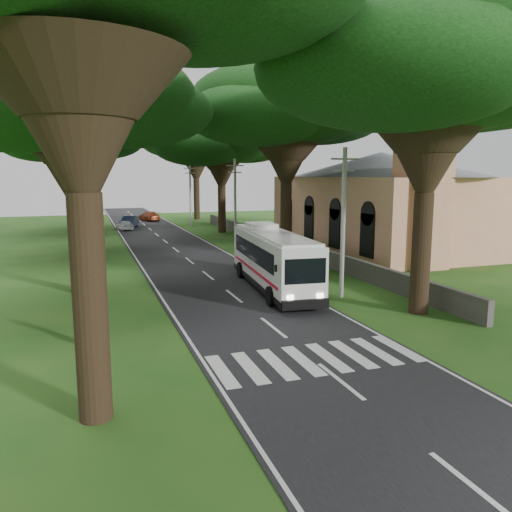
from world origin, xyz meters
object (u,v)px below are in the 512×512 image
(distant_car_a, at_px, (125,225))
(pole_mid, at_px, (235,202))
(church, at_px, (381,194))
(distant_car_c, at_px, (149,216))
(pole_far, at_px, (190,194))
(distant_car_b, at_px, (129,222))
(coach_bus, at_px, (273,259))
(pedestrian, at_px, (90,322))
(pole_near, at_px, (343,221))

(distant_car_a, bearing_deg, pole_mid, 102.44)
(church, bearing_deg, distant_car_a, 132.95)
(church, xyz_separation_m, distant_car_c, (-16.49, 33.75, -4.20))
(pole_mid, distance_m, distant_car_c, 29.78)
(pole_far, bearing_deg, distant_car_c, 113.93)
(pole_mid, distance_m, distant_car_b, 22.39)
(coach_bus, bearing_deg, pole_mid, 85.84)
(coach_bus, xyz_separation_m, pedestrian, (-10.25, -6.99, -0.81))
(pole_near, bearing_deg, pole_mid, 90.00)
(pole_mid, height_order, coach_bus, pole_mid)
(pole_near, bearing_deg, pole_far, 90.00)
(distant_car_c, bearing_deg, church, 103.09)
(pole_far, relative_size, distant_car_b, 1.81)
(coach_bus, bearing_deg, church, 44.56)
(coach_bus, bearing_deg, distant_car_a, 104.52)
(coach_bus, distance_m, pedestrian, 12.43)
(pole_near, bearing_deg, pedestrian, -163.52)
(distant_car_c, bearing_deg, pole_mid, 85.06)
(pole_near, height_order, pole_far, same)
(pole_near, bearing_deg, coach_bus, 131.76)
(pole_mid, xyz_separation_m, coach_bus, (-2.79, -16.87, -2.40))
(pole_far, xyz_separation_m, distant_car_c, (-4.12, 9.29, -3.47))
(pole_near, relative_size, pole_mid, 1.00)
(church, bearing_deg, coach_bus, -140.68)
(coach_bus, bearing_deg, pole_far, 90.91)
(church, distance_m, distant_car_c, 37.79)
(coach_bus, bearing_deg, distant_car_b, 102.62)
(coach_bus, distance_m, distant_car_a, 35.28)
(church, xyz_separation_m, coach_bus, (-15.16, -12.41, -3.13))
(pole_far, relative_size, distant_car_c, 1.70)
(pole_near, xyz_separation_m, distant_car_b, (-7.66, 40.76, -3.42))
(pole_mid, relative_size, distant_car_a, 2.34)
(pole_near, distance_m, pole_far, 40.00)
(distant_car_b, bearing_deg, distant_car_c, 86.14)
(pole_mid, distance_m, pole_far, 20.00)
(pole_mid, bearing_deg, pole_near, -90.00)
(church, relative_size, distant_car_a, 7.03)
(distant_car_c, height_order, pedestrian, pedestrian)
(pole_far, distance_m, distant_car_a, 9.43)
(church, xyz_separation_m, distant_car_b, (-20.03, 25.21, -4.15))
(distant_car_b, relative_size, distant_car_c, 0.94)
(coach_bus, height_order, pedestrian, coach_bus)
(church, relative_size, coach_bus, 2.10)
(church, distance_m, distant_car_b, 32.46)
(pole_far, relative_size, distant_car_a, 2.34)
(pole_mid, bearing_deg, distant_car_c, 98.01)
(distant_car_a, xyz_separation_m, distant_car_c, (4.35, 11.36, 0.10))
(distant_car_b, bearing_deg, pole_far, 13.04)
(pole_mid, xyz_separation_m, pedestrian, (-13.05, -23.86, -3.21))
(church, height_order, pole_near, church)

